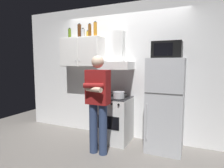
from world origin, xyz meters
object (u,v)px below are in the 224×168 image
Objects in this scene: microwave at (167,50)px; bottle_beer_brown at (90,31)px; person_standing at (98,101)px; bottle_canister_steel at (83,33)px; bottle_liquor_amber at (95,30)px; stove_oven at (115,119)px; range_hood at (117,59)px; refrigerator at (165,105)px; bottle_spice_jar at (88,34)px; bottle_rum_dark at (79,31)px; upper_cabinet at (82,52)px; bottle_olive_oil at (70,33)px; cooking_pot at (119,95)px.

microwave is 1.78× the size of bottle_beer_brown.
bottle_canister_steel reaches higher than person_standing.
bottle_liquor_amber reaches higher than microwave.
range_hood is at bearing 90.00° from stove_oven.
microwave is at bearing 32.00° from person_standing.
range_hood reaches higher than refrigerator.
bottle_spice_jar is 0.49× the size of bottle_rum_dark.
bottle_rum_dark reaches higher than bottle_canister_steel.
bottle_olive_oil is (-0.30, -0.01, 0.40)m from upper_cabinet.
upper_cabinet is 1.88× the size of microwave.
refrigerator is 5.94× the size of bottle_beer_brown.
upper_cabinet is at bearing -177.11° from bottle_canister_steel.
stove_oven is 0.77m from person_standing.
stove_oven is 1.62m from microwave.
upper_cabinet is 0.50m from bottle_olive_oil.
cooking_pot is at bearing -171.68° from refrigerator.
cooking_pot is at bearing -14.73° from upper_cabinet.
bottle_spice_jar is 0.21m from bottle_liquor_amber.
upper_cabinet is 0.56× the size of refrigerator.
stove_oven is 2.94× the size of bottle_rum_dark.
stove_oven is 1.17m from range_hood.
refrigerator is at bearing 0.04° from stove_oven.
bottle_beer_brown is (0.08, -0.06, 0.06)m from bottle_spice_jar.
bottle_liquor_amber is (0.19, -0.03, 0.08)m from bottle_spice_jar.
bottle_olive_oil is 0.74× the size of bottle_rum_dark.
bottle_olive_oil reaches higher than person_standing.
microwave is (1.75, -0.11, -0.01)m from upper_cabinet.
refrigerator is 2.07m from bottle_beer_brown.
upper_cabinet is 1.03× the size of stove_oven.
refrigerator is at bearing -7.55° from range_hood.
bottle_olive_oil reaches higher than bottle_spice_jar.
person_standing reaches higher than cooking_pot.
upper_cabinet is 6.18× the size of bottle_spice_jar.
bottle_liquor_amber reaches higher than bottle_spice_jar.
bottle_olive_oil reaches higher than upper_cabinet.
cooking_pot is 1.14× the size of bottle_beer_brown.
bottle_canister_steel is at bearing 2.50° from bottle_olive_oil.
bottle_olive_oil is (-1.05, 0.72, 1.25)m from person_standing.
cooking_pot is 1.42m from bottle_liquor_amber.
range_hood is 0.46× the size of person_standing.
bottle_rum_dark is (-0.87, 0.02, 0.59)m from range_hood.
bottle_spice_jar is (0.13, 0.03, 0.37)m from upper_cabinet.
microwave is 0.29× the size of person_standing.
bottle_liquor_amber is at bearing 0.62° from upper_cabinet.
range_hood reaches higher than stove_oven.
bottle_canister_steel reaches higher than stove_oven.
bottle_rum_dark is (-0.39, 0.02, -0.00)m from bottle_liquor_amber.
bottle_beer_brown reaches higher than stove_oven.
range_hood is 2.53× the size of bottle_rum_dark.
bottle_olive_oil is at bearing 177.94° from bottle_beer_brown.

